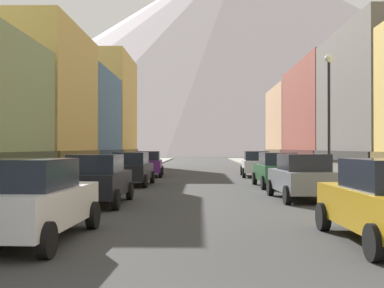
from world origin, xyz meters
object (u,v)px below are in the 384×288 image
(car_left_3, at_px, (148,164))
(car_right_3, at_px, (256,164))
(car_right_1, at_px, (302,177))
(streetlamp_right, at_px, (329,102))
(potted_plant_1, at_px, (52,177))
(car_left_0, at_px, (30,200))
(car_right_2, at_px, (277,170))
(car_left_1, at_px, (97,179))
(car_left_2, at_px, (132,169))

(car_left_3, relative_size, car_right_3, 1.00)
(car_right_1, height_order, streetlamp_right, streetlamp_right)
(potted_plant_1, relative_size, streetlamp_right, 0.15)
(car_left_0, relative_size, car_right_2, 1.01)
(car_right_3, bearing_deg, car_left_3, 179.31)
(streetlamp_right, bearing_deg, car_left_3, 123.90)
(car_left_1, bearing_deg, streetlamp_right, 21.73)
(car_left_2, bearing_deg, car_right_3, 47.80)
(car_left_0, relative_size, car_left_2, 1.01)
(car_left_2, bearing_deg, car_left_1, -89.99)
(car_left_0, xyz_separation_m, streetlamp_right, (9.15, 10.53, 3.09))
(car_left_2, xyz_separation_m, car_right_1, (7.60, -7.05, 0.00))
(car_left_1, bearing_deg, car_right_3, 66.13)
(car_right_3, relative_size, streetlamp_right, 0.76)
(car_left_3, distance_m, car_right_1, 17.28)
(car_left_2, xyz_separation_m, car_right_2, (7.60, -0.85, 0.00))
(car_left_0, xyz_separation_m, car_right_1, (7.60, 8.63, 0.00))
(car_right_1, bearing_deg, car_left_3, 116.09)
(car_right_1, xyz_separation_m, car_right_3, (-0.01, 15.43, 0.00))
(car_right_1, distance_m, potted_plant_1, 11.36)
(car_right_1, height_order, potted_plant_1, car_right_1)
(car_right_3, distance_m, potted_plant_1, 16.09)
(car_left_3, height_order, car_right_2, same)
(car_right_1, xyz_separation_m, potted_plant_1, (-10.80, 3.51, -0.25))
(car_right_2, bearing_deg, car_left_0, -117.15)
(car_right_2, bearing_deg, streetlamp_right, -70.17)
(car_left_3, xyz_separation_m, car_right_3, (7.59, -0.09, 0.00))
(car_left_2, xyz_separation_m, streetlamp_right, (9.15, -5.14, 3.09))
(car_left_0, distance_m, car_left_1, 6.88)
(car_left_2, xyz_separation_m, car_right_3, (7.60, 8.38, 0.00))
(car_left_0, xyz_separation_m, car_right_2, (7.60, 14.83, 0.00))
(car_left_0, height_order, car_left_1, same)
(car_left_0, height_order, potted_plant_1, car_left_0)
(car_left_1, relative_size, streetlamp_right, 0.75)
(car_left_2, relative_size, car_right_2, 1.00)
(car_right_2, xyz_separation_m, car_right_3, (-0.00, 9.23, 0.00))
(car_right_2, bearing_deg, car_left_3, 129.19)
(car_right_3, xyz_separation_m, potted_plant_1, (-10.80, -11.92, -0.25))
(car_left_1, height_order, potted_plant_1, car_left_1)
(car_right_1, bearing_deg, potted_plant_1, 162.01)
(car_right_2, relative_size, streetlamp_right, 0.76)
(car_left_2, distance_m, car_right_1, 10.37)
(potted_plant_1, bearing_deg, car_right_1, -17.99)
(car_right_3, bearing_deg, car_left_2, -132.20)
(car_left_3, bearing_deg, car_right_3, -0.69)
(car_left_0, xyz_separation_m, car_left_3, (0.01, 24.14, 0.00))
(car_right_2, bearing_deg, car_right_3, 90.02)
(car_left_2, distance_m, streetlamp_right, 10.94)
(car_left_3, bearing_deg, car_left_2, -90.03)
(car_left_3, bearing_deg, car_left_1, -90.01)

